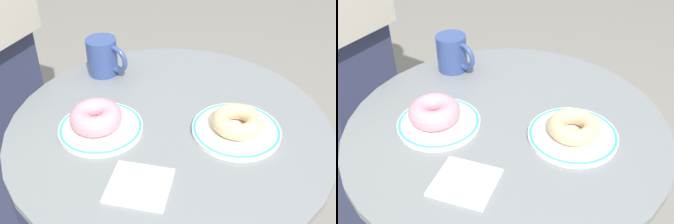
# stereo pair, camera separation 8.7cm
# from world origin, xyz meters

# --- Properties ---
(cafe_table) EXTENTS (0.70, 0.70, 0.74)m
(cafe_table) POSITION_xyz_m (0.00, 0.00, 0.53)
(cafe_table) COLOR slate
(cafe_table) RESTS_ON ground
(plate_left) EXTENTS (0.18, 0.18, 0.01)m
(plate_left) POSITION_xyz_m (-0.14, -0.04, 0.75)
(plate_left) COLOR white
(plate_left) RESTS_ON cafe_table
(plate_right) EXTENTS (0.19, 0.19, 0.01)m
(plate_right) POSITION_xyz_m (0.14, -0.02, 0.75)
(plate_right) COLOR white
(plate_right) RESTS_ON cafe_table
(donut_pink_frosted) EXTENTS (0.16, 0.16, 0.04)m
(donut_pink_frosted) POSITION_xyz_m (-0.15, -0.04, 0.77)
(donut_pink_frosted) COLOR pink
(donut_pink_frosted) RESTS_ON plate_left
(donut_glazed) EXTENTS (0.15, 0.15, 0.03)m
(donut_glazed) POSITION_xyz_m (0.14, -0.02, 0.77)
(donut_glazed) COLOR #E0B789
(donut_glazed) RESTS_ON plate_right
(paper_napkin) EXTENTS (0.12, 0.12, 0.01)m
(paper_napkin) POSITION_xyz_m (-0.04, -0.19, 0.74)
(paper_napkin) COLOR white
(paper_napkin) RESTS_ON cafe_table
(coffee_mug) EXTENTS (0.11, 0.08, 0.09)m
(coffee_mug) POSITION_xyz_m (-0.19, 0.20, 0.79)
(coffee_mug) COLOR #334784
(coffee_mug) RESTS_ON cafe_table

